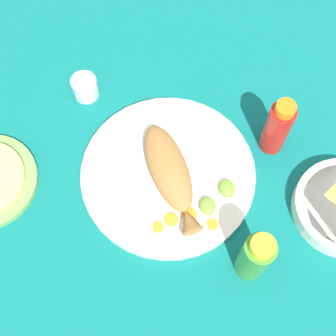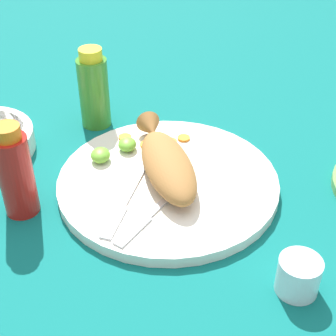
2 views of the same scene
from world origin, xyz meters
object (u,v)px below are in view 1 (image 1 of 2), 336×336
hot_sauce_bottle_red (277,127)px  salt_cup (85,88)px  main_plate (168,174)px  fork_near (177,133)px  fried_fish (170,172)px  hot_sauce_bottle_green (255,257)px  fork_far (197,141)px

hot_sauce_bottle_red → salt_cup: bearing=65.1°
main_plate → fork_near: (0.09, -0.03, 0.01)m
fried_fish → hot_sauce_bottle_green: 0.23m
main_plate → hot_sauce_bottle_green: (-0.20, -0.13, 0.06)m
fork_near → hot_sauce_bottle_red: size_ratio=1.04×
fried_fish → fork_near: (0.10, -0.03, -0.02)m
fried_fish → salt_cup: bearing=21.9°
fork_near → fork_far: size_ratio=0.87×
fried_fish → hot_sauce_bottle_red: bearing=-87.7°
fork_near → hot_sauce_bottle_red: (-0.04, -0.19, 0.05)m
main_plate → fork_near: fork_near is taller
fork_far → hot_sauce_bottle_green: size_ratio=1.17×
fried_fish → main_plate: bearing=-0.0°
main_plate → hot_sauce_bottle_green: hot_sauce_bottle_green is taller
salt_cup → hot_sauce_bottle_green: bearing=-146.5°
hot_sauce_bottle_green → salt_cup: (0.42, 0.28, -0.05)m
main_plate → fork_near: 0.09m
hot_sauce_bottle_red → main_plate: bearing=101.3°
main_plate → salt_cup: 0.27m
fork_far → salt_cup: 0.27m
fried_fish → salt_cup: fried_fish is taller
fork_near → hot_sauce_bottle_green: hot_sauce_bottle_green is taller
hot_sauce_bottle_red → hot_sauce_bottle_green: bearing=158.7°
fried_fish → hot_sauce_bottle_green: (-0.19, -0.12, 0.03)m
main_plate → fried_fish: bearing=-168.0°
main_plate → salt_cup: size_ratio=6.38×
fork_near → main_plate: bearing=-162.1°
fried_fish → fork_far: 0.10m
hot_sauce_bottle_red → salt_cup: size_ratio=2.70×
hot_sauce_bottle_red → fork_far: bearing=84.2°
fork_far → hot_sauce_bottle_green: hot_sauce_bottle_green is taller
fried_fish → hot_sauce_bottle_green: bearing=-159.1°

